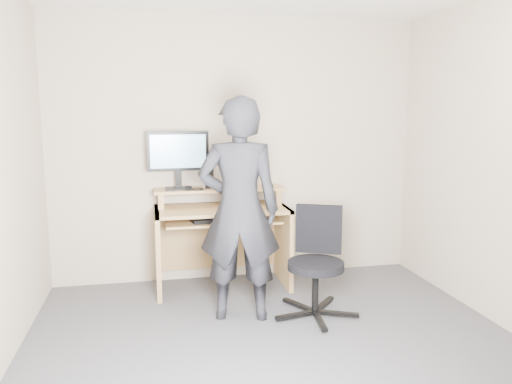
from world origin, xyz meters
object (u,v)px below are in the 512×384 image
object	(u,v)px
desk	(221,227)
person	(239,210)
monitor	(178,155)
office_chair	(317,258)

from	to	relation	value
desk	person	size ratio (longest dim) A/B	0.69
monitor	office_chair	xyz separation A→B (m)	(1.03, -0.88, -0.76)
monitor	person	bearing A→B (deg)	-67.16
desk	monitor	distance (m)	0.78
desk	person	xyz separation A→B (m)	(0.04, -0.78, 0.32)
desk	monitor	xyz separation A→B (m)	(-0.37, 0.05, 0.68)
monitor	office_chair	distance (m)	1.56
person	monitor	bearing A→B (deg)	-52.06
monitor	office_chair	bearing A→B (deg)	-44.09
monitor	person	xyz separation A→B (m)	(0.41, -0.83, -0.36)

